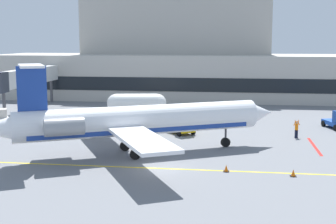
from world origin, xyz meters
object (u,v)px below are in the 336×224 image
pushback_tractor (0,119)px  belt_loader (182,125)px  marshaller (296,129)px  regional_jet (136,121)px  fuel_tank (137,103)px

pushback_tractor → belt_loader: 22.31m
pushback_tractor → marshaller: pushback_tractor is taller
regional_jet → fuel_tank: bearing=101.6°
regional_jet → pushback_tractor: bearing=148.8°
pushback_tractor → belt_loader: belt_loader is taller
marshaller → fuel_tank: bearing=146.5°
belt_loader → fuel_tank: fuel_tank is taller
marshaller → pushback_tractor: bearing=176.8°
regional_jet → pushback_tractor: size_ratio=5.76×
pushback_tractor → marshaller: size_ratio=2.29×
pushback_tractor → belt_loader: (22.25, -1.65, 0.09)m
belt_loader → marshaller: 12.20m
belt_loader → fuel_tank: 15.20m
pushback_tractor → belt_loader: bearing=-4.3°
fuel_tank → marshaller: size_ratio=4.22×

